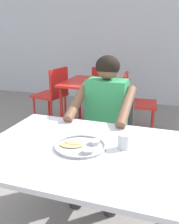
# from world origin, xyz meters

# --- Properties ---
(back_wall) EXTENTS (12.00, 0.12, 3.40)m
(back_wall) POSITION_xyz_m (0.00, 3.79, 1.70)
(back_wall) COLOR silver
(back_wall) RESTS_ON ground
(table_foreground) EXTENTS (1.22, 0.95, 0.74)m
(table_foreground) POSITION_xyz_m (0.09, 0.06, 0.67)
(table_foreground) COLOR silver
(table_foreground) RESTS_ON ground
(thali_tray) EXTENTS (0.32, 0.32, 0.03)m
(thali_tray) POSITION_xyz_m (0.09, 0.07, 0.75)
(thali_tray) COLOR #B7BABF
(thali_tray) RESTS_ON table_foreground
(drinking_cup) EXTENTS (0.07, 0.07, 0.09)m
(drinking_cup) POSITION_xyz_m (0.34, 0.14, 0.79)
(drinking_cup) COLOR silver
(drinking_cup) RESTS_ON table_foreground
(chair_foreground) EXTENTS (0.42, 0.42, 0.81)m
(chair_foreground) POSITION_xyz_m (0.04, 0.96, 0.48)
(chair_foreground) COLOR #3F3F44
(chair_foreground) RESTS_ON ground
(diner_foreground) EXTENTS (0.49, 0.55, 1.22)m
(diner_foreground) POSITION_xyz_m (0.05, 0.74, 0.72)
(diner_foreground) COLOR #353535
(diner_foreground) RESTS_ON ground
(table_background_red) EXTENTS (0.85, 0.81, 0.70)m
(table_background_red) POSITION_xyz_m (-0.49, 2.15, 0.62)
(table_background_red) COLOR red
(table_background_red) RESTS_ON ground
(chair_red_left) EXTENTS (0.49, 0.50, 0.87)m
(chair_red_left) POSITION_xyz_m (-1.13, 2.14, 0.51)
(chair_red_left) COLOR red
(chair_red_left) RESTS_ON ground
(chair_red_right) EXTENTS (0.48, 0.47, 0.85)m
(chair_red_right) POSITION_xyz_m (0.07, 2.11, 0.50)
(chair_red_right) COLOR red
(chair_red_right) RESTS_ON ground
(chair_red_far) EXTENTS (0.42, 0.40, 0.82)m
(chair_red_far) POSITION_xyz_m (-0.51, 2.78, 0.48)
(chair_red_far) COLOR red
(chair_red_far) RESTS_ON ground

